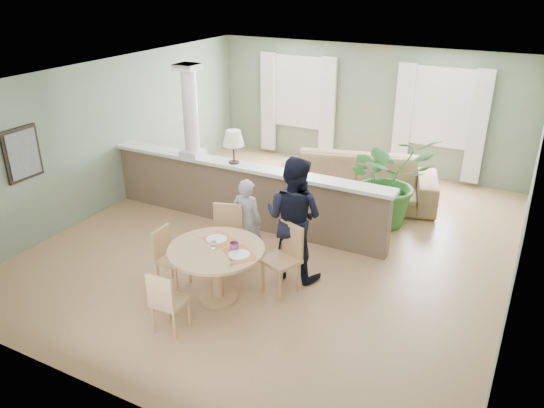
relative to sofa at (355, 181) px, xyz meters
The scene contains 12 objects.
ground 2.11m from the sofa, 104.82° to the right, with size 8.00×8.00×0.00m, color tan.
room_shell 2.02m from the sofa, 112.17° to the right, with size 7.02×8.02×2.71m.
pony_wall 2.36m from the sofa, 130.17° to the right, with size 5.32×0.38×2.70m.
sofa is the anchor object (origin of this frame).
houseplant 1.06m from the sofa, 37.50° to the right, with size 1.49×1.29×1.65m, color #2F6829.
dining_table 3.99m from the sofa, 97.74° to the right, with size 1.28×1.28×0.87m.
chair_far_boy 3.32m from the sofa, 105.08° to the right, with size 0.57×0.57×1.00m.
chair_far_man 3.32m from the sofa, 87.38° to the right, with size 0.57×0.57×0.98m.
chair_near 4.91m from the sofa, 98.05° to the right, with size 0.40×0.40×0.86m.
chair_side 4.18m from the sofa, 108.76° to the right, with size 0.39×0.39×0.86m.
child_person 2.96m from the sofa, 103.90° to the right, with size 0.49×0.32×1.34m, color #97979C.
man_person 2.94m from the sofa, 88.43° to the right, with size 0.89×0.69×1.82m, color black.
Camera 1 is at (3.47, -7.03, 4.14)m, focal length 35.00 mm.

